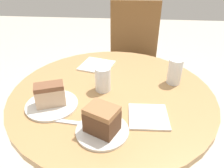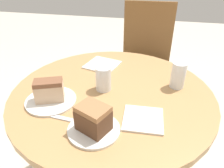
{
  "view_description": "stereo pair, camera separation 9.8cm",
  "coord_description": "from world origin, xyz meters",
  "px_view_note": "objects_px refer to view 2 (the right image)",
  "views": [
    {
      "loc": [
        0.07,
        -0.84,
        1.29
      ],
      "look_at": [
        0.0,
        0.0,
        0.77
      ],
      "focal_mm": 35.0,
      "sensor_mm": 36.0,
      "label": 1
    },
    {
      "loc": [
        0.17,
        -0.82,
        1.29
      ],
      "look_at": [
        0.0,
        0.0,
        0.77
      ],
      "focal_mm": 35.0,
      "sensor_mm": 36.0,
      "label": 2
    }
  ],
  "objects_px": {
    "plate_near": "(94,130)",
    "cake_slice_near": "(93,118)",
    "glass_lemonade": "(178,76)",
    "glass_water": "(103,80)",
    "cake_slice_far": "(49,90)",
    "plate_far": "(51,101)",
    "chair": "(145,64)"
  },
  "relations": [
    {
      "from": "plate_far",
      "to": "cake_slice_far",
      "type": "distance_m",
      "value": 0.05
    },
    {
      "from": "plate_far",
      "to": "glass_water",
      "type": "distance_m",
      "value": 0.25
    },
    {
      "from": "cake_slice_near",
      "to": "glass_lemonade",
      "type": "xyz_separation_m",
      "value": [
        0.3,
        0.37,
        -0.0
      ]
    },
    {
      "from": "chair",
      "to": "glass_water",
      "type": "bearing_deg",
      "value": -102.5
    },
    {
      "from": "cake_slice_far",
      "to": "glass_water",
      "type": "xyz_separation_m",
      "value": [
        0.2,
        0.14,
        -0.01
      ]
    },
    {
      "from": "glass_water",
      "to": "plate_near",
      "type": "bearing_deg",
      "value": -83.73
    },
    {
      "from": "cake_slice_near",
      "to": "glass_water",
      "type": "xyz_separation_m",
      "value": [
        -0.03,
        0.28,
        -0.01
      ]
    },
    {
      "from": "plate_near",
      "to": "glass_water",
      "type": "bearing_deg",
      "value": 96.27
    },
    {
      "from": "cake_slice_far",
      "to": "plate_far",
      "type": "bearing_deg",
      "value": 180.0
    },
    {
      "from": "glass_lemonade",
      "to": "chair",
      "type": "bearing_deg",
      "value": 104.0
    },
    {
      "from": "plate_near",
      "to": "glass_water",
      "type": "height_order",
      "value": "glass_water"
    },
    {
      "from": "chair",
      "to": "cake_slice_far",
      "type": "bearing_deg",
      "value": -112.02
    },
    {
      "from": "chair",
      "to": "cake_slice_near",
      "type": "xyz_separation_m",
      "value": [
        -0.12,
        -1.09,
        0.31
      ]
    },
    {
      "from": "plate_near",
      "to": "glass_water",
      "type": "relative_size",
      "value": 1.68
    },
    {
      "from": "glass_lemonade",
      "to": "cake_slice_far",
      "type": "bearing_deg",
      "value": -156.45
    },
    {
      "from": "cake_slice_near",
      "to": "cake_slice_far",
      "type": "bearing_deg",
      "value": 149.53
    },
    {
      "from": "chair",
      "to": "plate_near",
      "type": "xyz_separation_m",
      "value": [
        -0.12,
        -1.09,
        0.25
      ]
    },
    {
      "from": "plate_near",
      "to": "plate_far",
      "type": "distance_m",
      "value": 0.27
    },
    {
      "from": "cake_slice_near",
      "to": "cake_slice_far",
      "type": "height_order",
      "value": "cake_slice_near"
    },
    {
      "from": "glass_water",
      "to": "plate_far",
      "type": "bearing_deg",
      "value": -144.41
    },
    {
      "from": "cake_slice_far",
      "to": "glass_water",
      "type": "bearing_deg",
      "value": 35.59
    },
    {
      "from": "plate_far",
      "to": "chair",
      "type": "bearing_deg",
      "value": 69.68
    },
    {
      "from": "cake_slice_near",
      "to": "cake_slice_far",
      "type": "distance_m",
      "value": 0.27
    },
    {
      "from": "plate_near",
      "to": "plate_far",
      "type": "height_order",
      "value": "same"
    },
    {
      "from": "glass_lemonade",
      "to": "glass_water",
      "type": "height_order",
      "value": "glass_lemonade"
    },
    {
      "from": "chair",
      "to": "glass_water",
      "type": "distance_m",
      "value": 0.88
    },
    {
      "from": "plate_near",
      "to": "glass_lemonade",
      "type": "bearing_deg",
      "value": 50.33
    },
    {
      "from": "chair",
      "to": "glass_lemonade",
      "type": "bearing_deg",
      "value": -77.71
    },
    {
      "from": "glass_lemonade",
      "to": "glass_water",
      "type": "bearing_deg",
      "value": -164.89
    },
    {
      "from": "plate_far",
      "to": "cake_slice_far",
      "type": "bearing_deg",
      "value": 0.0
    },
    {
      "from": "cake_slice_near",
      "to": "glass_lemonade",
      "type": "relative_size",
      "value": 1.08
    },
    {
      "from": "plate_near",
      "to": "cake_slice_near",
      "type": "xyz_separation_m",
      "value": [
        -0.0,
        0.0,
        0.05
      ]
    }
  ]
}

